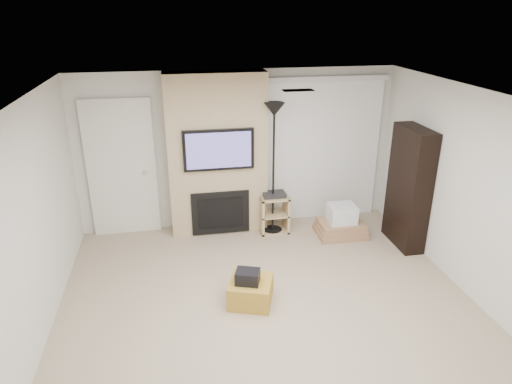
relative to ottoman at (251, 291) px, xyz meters
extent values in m
cube|color=tan|center=(0.20, -0.48, -0.15)|extent=(5.00, 5.50, 0.00)
cube|color=white|center=(0.20, -0.48, 2.35)|extent=(5.00, 5.50, 0.00)
cube|color=silver|center=(0.20, 2.27, 1.10)|extent=(5.00, 0.00, 2.50)
cube|color=silver|center=(-2.30, -0.48, 1.10)|extent=(0.00, 5.50, 2.50)
cube|color=silver|center=(2.70, -0.48, 1.10)|extent=(0.00, 5.50, 2.50)
cube|color=silver|center=(0.60, 0.32, 2.35)|extent=(0.35, 0.18, 0.01)
cube|color=#A88029|center=(0.00, 0.00, 0.00)|extent=(0.64, 0.64, 0.30)
cube|color=black|center=(-0.04, -0.03, 0.23)|extent=(0.34, 0.30, 0.16)
cube|color=tan|center=(-0.15, 2.07, 1.10)|extent=(1.50, 0.40, 2.50)
cube|color=black|center=(-0.15, 1.84, 1.25)|extent=(1.05, 0.06, 0.62)
cube|color=#433B71|center=(-0.15, 1.81, 1.25)|extent=(0.96, 0.00, 0.54)
cube|color=black|center=(-0.15, 1.86, 0.22)|extent=(0.90, 0.04, 0.70)
cube|color=black|center=(-0.15, 1.84, 0.22)|extent=(0.70, 0.02, 0.50)
cube|color=silver|center=(-1.60, 2.23, 0.92)|extent=(1.02, 0.08, 2.14)
cube|color=beige|center=(-1.60, 2.24, 0.87)|extent=(0.90, 0.05, 2.05)
cylinder|color=silver|center=(-1.26, 2.19, 0.85)|extent=(0.07, 0.06, 0.07)
cube|color=silver|center=(1.60, 2.21, 2.18)|extent=(1.98, 0.10, 0.08)
cube|color=white|center=(1.60, 2.22, 0.99)|extent=(1.90, 0.03, 2.29)
cylinder|color=black|center=(0.68, 1.81, -0.13)|extent=(0.31, 0.31, 0.03)
cylinder|color=black|center=(0.68, 1.81, 0.84)|extent=(0.03, 0.03, 1.93)
cone|color=black|center=(0.68, 1.81, 1.82)|extent=(0.31, 0.31, 0.20)
cube|color=tan|center=(0.49, 1.83, 0.15)|extent=(0.04, 0.38, 0.60)
cube|color=tan|center=(0.90, 1.83, 0.15)|extent=(0.04, 0.38, 0.60)
cube|color=tan|center=(0.70, 1.83, -0.14)|extent=(0.45, 0.38, 0.03)
cube|color=tan|center=(0.70, 1.83, 0.15)|extent=(0.45, 0.38, 0.03)
cube|color=tan|center=(0.70, 1.83, 0.43)|extent=(0.45, 0.38, 0.03)
cube|color=black|center=(0.70, 1.83, 0.48)|extent=(0.35, 0.25, 0.06)
cube|color=#A37554|center=(1.71, 1.49, -0.11)|extent=(0.76, 0.58, 0.08)
cube|color=#A37554|center=(1.71, 1.49, -0.03)|extent=(0.73, 0.54, 0.07)
cube|color=#A37554|center=(1.71, 1.49, 0.04)|extent=(0.69, 0.51, 0.07)
cube|color=silver|center=(1.71, 1.49, 0.22)|extent=(0.42, 0.37, 0.28)
cube|color=black|center=(2.54, 1.06, 0.75)|extent=(0.30, 0.80, 1.80)
cube|color=black|center=(2.52, 1.06, 0.30)|extent=(0.26, 0.72, 0.02)
cube|color=black|center=(2.52, 1.06, 0.75)|extent=(0.26, 0.72, 0.02)
cube|color=black|center=(2.52, 1.06, 1.20)|extent=(0.26, 0.72, 0.02)
camera|label=1|loc=(-0.80, -4.60, 3.21)|focal=32.00mm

